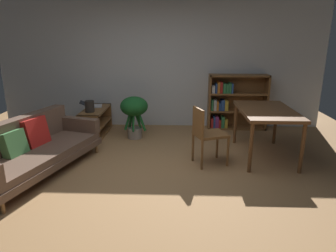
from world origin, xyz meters
name	(u,v)px	position (x,y,z in m)	size (l,w,h in m)	color
ground_plane	(147,179)	(0.00, 0.00, 0.00)	(8.16, 8.16, 0.00)	#A87A4C
back_wall_panel	(159,63)	(0.00, 2.70, 1.35)	(6.80, 0.10, 2.70)	silver
fabric_couch	(31,148)	(-1.67, 0.18, 0.37)	(1.39, 2.24, 0.77)	olive
media_console	(96,122)	(-1.22, 1.94, 0.25)	(0.41, 1.05, 0.52)	brown
open_laptop	(92,105)	(-1.33, 2.16, 0.55)	(0.48, 0.38, 0.11)	silver
desk_speaker	(90,106)	(-1.24, 1.70, 0.63)	(0.17, 0.17, 0.21)	#2D2823
potted_floor_plant	(134,110)	(-0.42, 1.76, 0.55)	(0.52, 0.53, 0.81)	#9E9389
dining_table	(267,114)	(1.80, 0.93, 0.70)	(0.82, 1.35, 0.78)	brown
dining_chair_near	(206,133)	(0.84, 0.56, 0.51)	(0.56, 0.52, 0.89)	brown
bookshelf	(233,102)	(1.54, 2.51, 0.56)	(1.21, 0.32, 1.14)	brown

